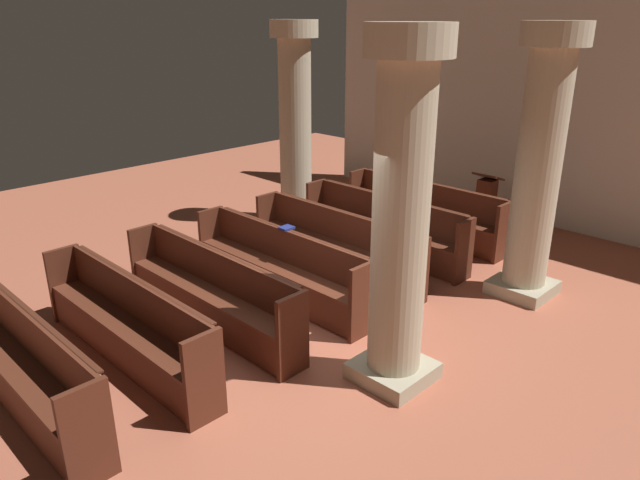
% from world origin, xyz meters
% --- Properties ---
extents(ground_plane, '(19.20, 19.20, 0.00)m').
position_xyz_m(ground_plane, '(0.00, 0.00, 0.00)').
color(ground_plane, '#AD5B42').
extents(back_wall, '(10.00, 0.16, 4.50)m').
position_xyz_m(back_wall, '(0.00, 6.08, 2.25)').
color(back_wall, silver).
rests_on(back_wall, ground).
extents(pew_row_0, '(3.12, 0.47, 0.96)m').
position_xyz_m(pew_row_0, '(-1.12, 3.84, 0.51)').
color(pew_row_0, '#562819').
rests_on(pew_row_0, ground).
extents(pew_row_1, '(3.12, 0.46, 0.96)m').
position_xyz_m(pew_row_1, '(-1.12, 2.70, 0.51)').
color(pew_row_1, '#562819').
rests_on(pew_row_1, ground).
extents(pew_row_2, '(3.12, 0.47, 0.96)m').
position_xyz_m(pew_row_2, '(-1.12, 1.57, 0.51)').
color(pew_row_2, '#562819').
rests_on(pew_row_2, ground).
extents(pew_row_3, '(3.12, 0.46, 0.96)m').
position_xyz_m(pew_row_3, '(-1.12, 0.43, 0.51)').
color(pew_row_3, '#562819').
rests_on(pew_row_3, ground).
extents(pew_row_4, '(3.12, 0.46, 0.96)m').
position_xyz_m(pew_row_4, '(-1.12, -0.70, 0.51)').
color(pew_row_4, '#562819').
rests_on(pew_row_4, ground).
extents(pew_row_5, '(3.12, 0.47, 0.96)m').
position_xyz_m(pew_row_5, '(-1.12, -1.84, 0.51)').
color(pew_row_5, '#562819').
rests_on(pew_row_5, ground).
extents(pew_row_6, '(3.12, 0.46, 0.96)m').
position_xyz_m(pew_row_6, '(-1.12, -2.98, 0.51)').
color(pew_row_6, '#562819').
rests_on(pew_row_6, ground).
extents(pillar_aisle_side, '(0.85, 0.85, 3.64)m').
position_xyz_m(pillar_aisle_side, '(1.22, 2.96, 1.89)').
color(pillar_aisle_side, tan).
rests_on(pillar_aisle_side, ground).
extents(pillar_far_side, '(0.85, 0.85, 3.64)m').
position_xyz_m(pillar_far_side, '(-3.42, 2.91, 1.89)').
color(pillar_far_side, tan).
rests_on(pillar_far_side, ground).
extents(pillar_aisle_rear, '(0.83, 0.83, 3.64)m').
position_xyz_m(pillar_aisle_rear, '(1.22, -0.01, 1.89)').
color(pillar_aisle_rear, tan).
rests_on(pillar_aisle_rear, ground).
extents(lectern, '(0.48, 0.45, 1.08)m').
position_xyz_m(lectern, '(-0.55, 4.94, 0.45)').
color(lectern, '#492215').
rests_on(lectern, ground).
extents(hymn_book, '(0.16, 0.19, 0.03)m').
position_xyz_m(hymn_book, '(-1.16, 0.62, 0.98)').
color(hymn_book, navy).
rests_on(hymn_book, pew_row_3).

